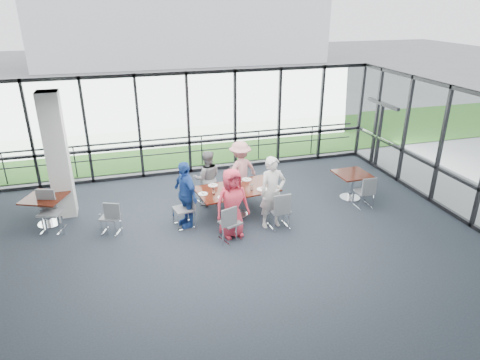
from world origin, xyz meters
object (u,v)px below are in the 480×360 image
object	(u,v)px
chair_spare_lb	(50,212)
chair_spare_r	(364,192)
structural_column	(58,156)
diner_near_left	(232,203)
main_table	(237,192)
side_table_right	(352,177)
diner_end	(185,194)
chair_main_nl	(230,223)
diner_far_right	(240,170)
chair_main_fr	(239,184)
chair_main_nr	(279,210)
chair_spare_la	(110,217)
side_table_left	(45,201)
diner_far_left	(207,178)
diner_near_right	(272,192)
chair_main_end	(184,209)
chair_main_fl	(206,189)

from	to	relation	value
chair_spare_lb	chair_spare_r	size ratio (longest dim) A/B	1.12
structural_column	diner_near_left	world-z (taller)	structural_column
main_table	side_table_right	size ratio (longest dim) A/B	2.35
diner_end	chair_main_nl	distance (m)	1.35
diner_near_left	diner_far_right	bearing A→B (deg)	59.96
chair_main_fr	chair_spare_lb	bearing A→B (deg)	7.07
chair_main_nr	chair_spare_la	world-z (taller)	chair_main_nr
side_table_left	side_table_right	world-z (taller)	same
diner_near_left	chair_main_nl	distance (m)	0.45
diner_far_left	diner_far_right	xyz separation A→B (m)	(0.96, 0.15, 0.06)
side_table_left	chair_spare_la	distance (m)	1.72
diner_near_left	diner_far_left	size ratio (longest dim) A/B	1.09
side_table_left	chair_spare_r	world-z (taller)	chair_spare_r
diner_near_right	diner_end	distance (m)	2.10
main_table	diner_near_right	world-z (taller)	diner_near_right
side_table_right	chair_spare_la	xyz separation A→B (m)	(-6.47, -0.12, -0.22)
chair_spare_la	diner_near_right	bearing A→B (deg)	11.94
chair_main_end	chair_spare_lb	bearing A→B (deg)	-111.79
chair_main_fl	chair_main_fr	xyz separation A→B (m)	(0.94, 0.05, 0.02)
chair_spare_r	diner_far_right	bearing A→B (deg)	154.74
main_table	diner_near_right	size ratio (longest dim) A/B	1.21
diner_near_right	diner_far_left	distance (m)	2.02
chair_main_end	chair_spare_lb	size ratio (longest dim) A/B	0.95
structural_column	chair_spare_lb	size ratio (longest dim) A/B	3.27
diner_far_right	chair_spare_r	xyz separation A→B (m)	(3.02, -1.44, -0.39)
chair_main_fr	chair_spare_r	bearing A→B (deg)	154.39
chair_main_nl	chair_main_fl	size ratio (longest dim) A/B	1.08
diner_near_right	chair_main_end	bearing A→B (deg)	160.63
chair_main_fl	structural_column	bearing A→B (deg)	-22.31
diner_far_right	main_table	bearing A→B (deg)	50.94
diner_far_left	diner_far_right	size ratio (longest dim) A/B	0.93
diner_near_left	chair_main_fl	bearing A→B (deg)	87.95
side_table_right	diner_near_left	bearing A→B (deg)	-164.40
chair_main_nr	chair_spare_la	xyz separation A→B (m)	(-3.95, 0.87, -0.05)
chair_main_fl	chair_spare_la	size ratio (longest dim) A/B	0.98
side_table_left	diner_far_right	world-z (taller)	diner_far_right
chair_main_end	chair_main_nr	bearing A→B (deg)	62.88
side_table_right	diner_end	size ratio (longest dim) A/B	0.55
side_table_right	chair_main_fr	world-z (taller)	chair_main_fr
chair_main_nl	chair_main_end	size ratio (longest dim) A/B	0.94
diner_near_right	chair_main_nr	distance (m)	0.47
diner_far_left	chair_main_fl	world-z (taller)	diner_far_left
diner_end	chair_main_fr	distance (m)	2.09
diner_far_right	chair_main_fl	size ratio (longest dim) A/B	2.04
diner_far_right	chair_main_nr	distance (m)	1.95
structural_column	chair_spare_r	xyz separation A→B (m)	(7.62, -1.77, -1.16)
main_table	chair_main_end	bearing A→B (deg)	-178.88
diner_near_left	chair_main_end	bearing A→B (deg)	135.40
chair_spare_lb	structural_column	bearing A→B (deg)	-88.02
diner_far_left	chair_spare_lb	size ratio (longest dim) A/B	1.57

